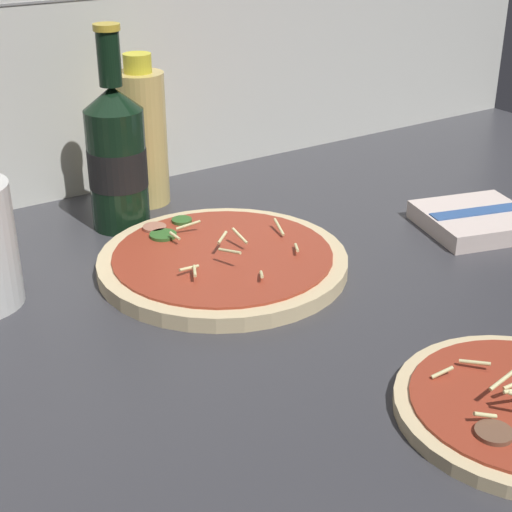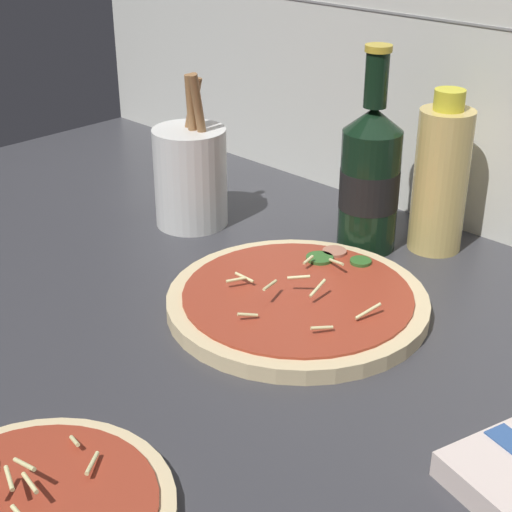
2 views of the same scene
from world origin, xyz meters
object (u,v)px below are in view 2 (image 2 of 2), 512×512
pizza_far (298,301)px  oil_bottle (441,178)px  utensil_crock (191,175)px  beer_bottle (370,177)px

pizza_far → oil_bottle: size_ratio=1.40×
pizza_far → utensil_crock: (-26.68, 7.61, 6.11)cm
utensil_crock → pizza_far: bearing=-15.9°
beer_bottle → oil_bottle: 8.97cm
beer_bottle → oil_bottle: (6.55, 6.13, -0.08)cm
pizza_far → utensil_crock: 28.41cm
pizza_far → oil_bottle: bearing=85.4°
beer_bottle → utensil_crock: beer_bottle is taller
pizza_far → utensil_crock: utensil_crock is taller
utensil_crock → oil_bottle: bearing=30.7°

